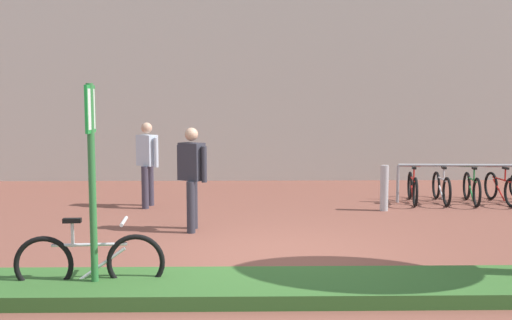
{
  "coord_description": "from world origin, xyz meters",
  "views": [
    {
      "loc": [
        -0.45,
        -8.04,
        2.18
      ],
      "look_at": [
        -0.29,
        1.42,
        1.2
      ],
      "focal_mm": 41.18,
      "sensor_mm": 36.0,
      "label": 1
    }
  ],
  "objects": [
    {
      "name": "planter_strip",
      "position": [
        0.06,
        -1.63,
        0.08
      ],
      "size": [
        7.0,
        1.1,
        0.16
      ],
      "primitive_type": "cube",
      "color": "#336028",
      "rests_on": "ground"
    },
    {
      "name": "bollard_steel",
      "position": [
        2.26,
        3.3,
        0.45
      ],
      "size": [
        0.16,
        0.16,
        0.9
      ],
      "primitive_type": "cylinder",
      "color": "#ADADB2",
      "rests_on": "ground"
    },
    {
      "name": "bike_rack_cluster",
      "position": [
        4.61,
        4.11,
        0.35
      ],
      "size": [
        3.76,
        1.69,
        0.83
      ],
      "color": "#99999E",
      "rests_on": "ground"
    },
    {
      "name": "parking_sign_post",
      "position": [
        -2.14,
        -1.63,
        1.54
      ],
      "size": [
        0.08,
        0.36,
        2.35
      ],
      "color": "#2D7238",
      "rests_on": "ground"
    },
    {
      "name": "ground_plane",
      "position": [
        0.0,
        0.0,
        0.0
      ],
      "size": [
        60.0,
        60.0,
        0.0
      ],
      "primitive_type": "plane",
      "color": "brown"
    },
    {
      "name": "person_casual_tan",
      "position": [
        -2.45,
        3.78,
        0.98
      ],
      "size": [
        0.5,
        0.49,
        1.72
      ],
      "color": "#383342",
      "rests_on": "ground"
    },
    {
      "name": "person_suited_dark",
      "position": [
        -1.35,
        1.6,
        0.98
      ],
      "size": [
        0.52,
        0.48,
        1.72
      ],
      "color": "#2D2D38",
      "rests_on": "ground"
    },
    {
      "name": "bike_at_sign",
      "position": [
        -2.21,
        -1.53,
        0.35
      ],
      "size": [
        1.68,
        0.42,
        0.86
      ],
      "color": "black",
      "rests_on": "ground"
    }
  ]
}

